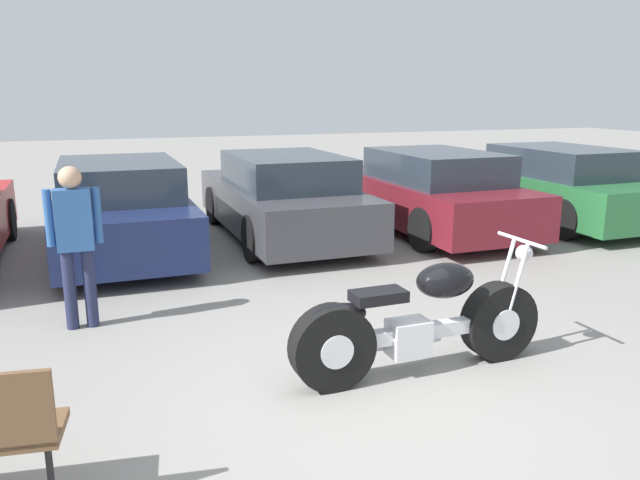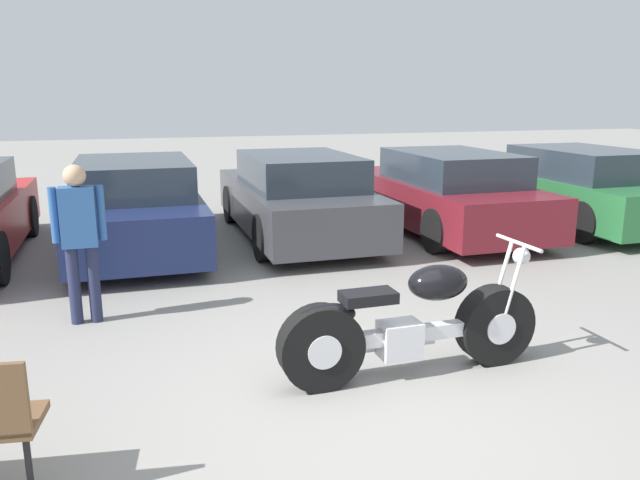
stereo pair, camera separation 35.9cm
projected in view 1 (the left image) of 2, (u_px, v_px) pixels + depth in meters
ground_plane at (392, 407)px, 4.70m from camera, size 60.00×60.00×0.00m
motorcycle at (419, 323)px, 5.19m from camera, size 2.29×0.62×1.08m
parked_car_navy at (120, 208)px, 9.17m from camera, size 1.88×4.55×1.37m
parked_car_dark_grey at (283, 197)px, 10.11m from camera, size 1.88×4.55×1.37m
parked_car_maroon at (429, 192)px, 10.67m from camera, size 1.88×4.55×1.37m
parked_car_green at (552, 185)px, 11.43m from camera, size 1.88×4.55×1.37m
person_standing at (75, 234)px, 6.09m from camera, size 0.52×0.22×1.63m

